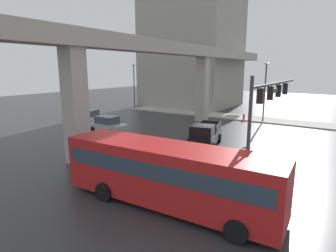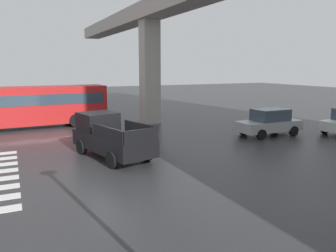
# 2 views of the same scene
# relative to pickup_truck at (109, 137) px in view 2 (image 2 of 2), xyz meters

# --- Properties ---
(ground_plane) EXTENTS (120.00, 120.00, 0.00)m
(ground_plane) POSITION_rel_pickup_truck_xyz_m (1.02, -0.05, -0.99)
(ground_plane) COLOR #2D2D30
(pickup_truck) EXTENTS (5.41, 3.06, 2.08)m
(pickup_truck) POSITION_rel_pickup_truck_xyz_m (0.00, 0.00, 0.00)
(pickup_truck) COLOR black
(pickup_truck) RESTS_ON ground
(city_bus) EXTENTS (3.16, 10.91, 2.99)m
(city_bus) POSITION_rel_pickup_truck_xyz_m (-10.30, -3.06, 0.73)
(city_bus) COLOR red
(city_bus) RESTS_ON ground
(sedan_silver) EXTENTS (2.00, 4.32, 1.72)m
(sedan_silver) POSITION_rel_pickup_truck_xyz_m (-0.72, 10.83, -0.14)
(sedan_silver) COLOR #A8AAAF
(sedan_silver) RESTS_ON ground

